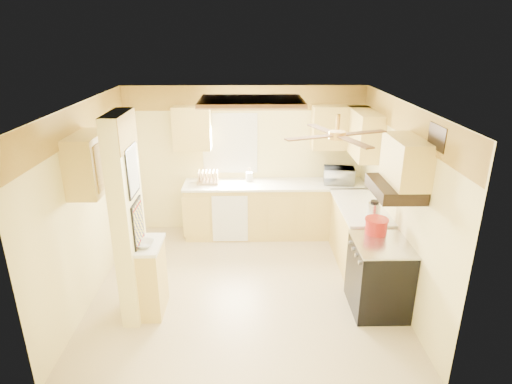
{
  "coord_description": "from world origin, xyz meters",
  "views": [
    {
      "loc": [
        0.06,
        -5.13,
        3.3
      ],
      "look_at": [
        0.16,
        0.35,
        1.25
      ],
      "focal_mm": 30.0,
      "sensor_mm": 36.0,
      "label": 1
    }
  ],
  "objects_px": {
    "stove": "(379,276)",
    "bowl": "(144,244)",
    "kettle": "(374,210)",
    "microwave": "(339,176)",
    "dutch_oven": "(376,226)"
  },
  "relations": [
    {
      "from": "dutch_oven",
      "to": "bowl",
      "type": "bearing_deg",
      "value": -172.81
    },
    {
      "from": "microwave",
      "to": "dutch_oven",
      "type": "xyz_separation_m",
      "value": [
        0.11,
        -1.83,
        -0.06
      ]
    },
    {
      "from": "microwave",
      "to": "kettle",
      "type": "xyz_separation_m",
      "value": [
        0.18,
        -1.44,
        -0.02
      ]
    },
    {
      "from": "kettle",
      "to": "bowl",
      "type": "bearing_deg",
      "value": -165.55
    },
    {
      "from": "stove",
      "to": "bowl",
      "type": "bearing_deg",
      "value": -178.57
    },
    {
      "from": "microwave",
      "to": "bowl",
      "type": "relative_size",
      "value": 2.1
    },
    {
      "from": "dutch_oven",
      "to": "kettle",
      "type": "bearing_deg",
      "value": 78.88
    },
    {
      "from": "bowl",
      "to": "kettle",
      "type": "relative_size",
      "value": 0.91
    },
    {
      "from": "bowl",
      "to": "kettle",
      "type": "xyz_separation_m",
      "value": [
        2.92,
        0.75,
        0.09
      ]
    },
    {
      "from": "microwave",
      "to": "kettle",
      "type": "height_order",
      "value": "microwave"
    },
    {
      "from": "stove",
      "to": "bowl",
      "type": "distance_m",
      "value": 2.89
    },
    {
      "from": "stove",
      "to": "microwave",
      "type": "relative_size",
      "value": 1.86
    },
    {
      "from": "stove",
      "to": "dutch_oven",
      "type": "height_order",
      "value": "dutch_oven"
    },
    {
      "from": "stove",
      "to": "kettle",
      "type": "xyz_separation_m",
      "value": [
        0.07,
        0.68,
        0.6
      ]
    },
    {
      "from": "microwave",
      "to": "bowl",
      "type": "height_order",
      "value": "microwave"
    }
  ]
}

